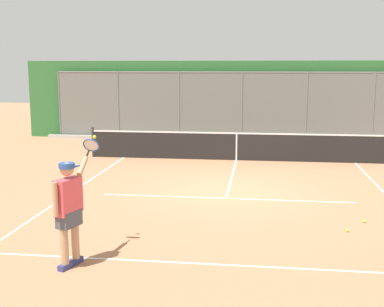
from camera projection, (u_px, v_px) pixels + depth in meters
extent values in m
plane|color=#B27551|center=(228.00, 192.00, 13.21)|extent=(60.00, 60.00, 0.00)
cube|color=white|center=(209.00, 264.00, 8.38)|extent=(7.95, 0.05, 0.01)
cube|color=white|center=(226.00, 198.00, 12.54)|extent=(6.20, 0.05, 0.01)
cube|color=white|center=(77.00, 189.00, 13.52)|extent=(0.05, 9.47, 0.01)
cube|color=white|center=(232.00, 176.00, 15.08)|extent=(0.05, 5.21, 0.01)
cylinder|color=slate|center=(374.00, 108.00, 21.21)|extent=(0.07, 0.07, 2.98)
cylinder|color=slate|center=(307.00, 107.00, 21.56)|extent=(0.07, 0.07, 2.98)
cylinder|color=slate|center=(242.00, 107.00, 21.91)|extent=(0.07, 0.07, 2.98)
cylinder|color=slate|center=(179.00, 106.00, 22.27)|extent=(0.07, 0.07, 2.98)
cylinder|color=slate|center=(118.00, 105.00, 22.62)|extent=(0.07, 0.07, 2.98)
cylinder|color=slate|center=(60.00, 105.00, 22.98)|extent=(0.07, 0.07, 2.98)
cylinder|color=slate|center=(242.00, 72.00, 21.67)|extent=(16.33, 0.05, 0.05)
cube|color=slate|center=(242.00, 107.00, 21.91)|extent=(16.33, 0.02, 2.98)
cube|color=#2D6B33|center=(243.00, 100.00, 22.51)|extent=(19.33, 0.90, 3.43)
cube|color=#ADADA8|center=(241.00, 140.00, 21.98)|extent=(17.33, 0.18, 0.15)
cylinder|color=#2D2D2D|center=(93.00, 142.00, 18.20)|extent=(0.09, 0.09, 1.07)
cube|color=black|center=(236.00, 147.00, 17.55)|extent=(10.11, 0.02, 0.91)
cube|color=white|center=(237.00, 133.00, 17.47)|extent=(10.11, 0.04, 0.05)
cube|color=white|center=(236.00, 147.00, 17.55)|extent=(0.05, 0.04, 0.91)
cube|color=navy|center=(65.00, 266.00, 8.17)|extent=(0.19, 0.28, 0.09)
cylinder|color=tan|center=(64.00, 240.00, 8.10)|extent=(0.13, 0.13, 0.79)
cube|color=navy|center=(76.00, 261.00, 8.41)|extent=(0.19, 0.28, 0.09)
cylinder|color=tan|center=(75.00, 235.00, 8.33)|extent=(0.13, 0.13, 0.79)
cube|color=#474C56|center=(69.00, 219.00, 8.16)|extent=(0.34, 0.46, 0.26)
cube|color=#DB4C56|center=(68.00, 196.00, 8.10)|extent=(0.35, 0.53, 0.57)
cylinder|color=tan|center=(55.00, 199.00, 7.83)|extent=(0.08, 0.08, 0.53)
cylinder|color=tan|center=(83.00, 166.00, 8.46)|extent=(0.09, 0.39, 0.30)
sphere|color=tan|center=(67.00, 169.00, 8.03)|extent=(0.22, 0.22, 0.22)
cylinder|color=#284C93|center=(67.00, 165.00, 8.02)|extent=(0.32, 0.32, 0.08)
cube|color=#284C93|center=(72.00, 166.00, 8.13)|extent=(0.24, 0.25, 0.02)
cylinder|color=black|center=(88.00, 154.00, 8.67)|extent=(0.04, 0.17, 0.13)
torus|color=#28569E|center=(91.00, 145.00, 8.83)|extent=(0.30, 0.19, 0.26)
cylinder|color=silver|center=(91.00, 145.00, 8.83)|extent=(0.25, 0.15, 0.21)
sphere|color=#CCDB33|center=(94.00, 137.00, 8.99)|extent=(0.07, 0.07, 0.07)
sphere|color=#D6E042|center=(347.00, 230.00, 10.00)|extent=(0.07, 0.07, 0.07)
sphere|color=#D6E042|center=(364.00, 221.00, 10.58)|extent=(0.07, 0.07, 0.07)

